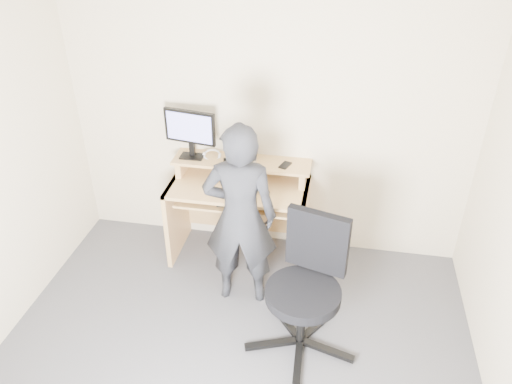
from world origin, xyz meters
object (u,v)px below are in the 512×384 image
(desk, at_px, (241,200))
(office_chair, at_px, (308,281))
(monitor, at_px, (190,130))
(person, at_px, (240,217))

(desk, height_order, office_chair, office_chair)
(monitor, height_order, office_chair, monitor)
(desk, relative_size, office_chair, 1.18)
(monitor, bearing_deg, office_chair, -32.65)
(desk, xyz_separation_m, office_chair, (0.69, -0.97, 0.01))
(desk, distance_m, person, 0.65)
(desk, bearing_deg, person, -78.17)
(person, bearing_deg, desk, -83.29)
(monitor, relative_size, office_chair, 0.45)
(monitor, relative_size, person, 0.29)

